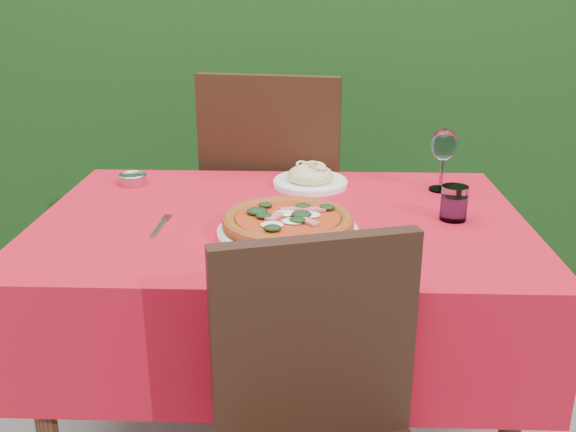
{
  "coord_description": "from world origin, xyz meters",
  "views": [
    {
      "loc": [
        0.07,
        -1.57,
        1.32
      ],
      "look_at": [
        0.02,
        -0.05,
        0.77
      ],
      "focal_mm": 40.0,
      "sensor_mm": 36.0,
      "label": 1
    }
  ],
  "objects_px": {
    "water_glass": "(454,205)",
    "steel_ramekin": "(133,180)",
    "chair_far": "(276,197)",
    "wine_glass": "(444,147)",
    "pizza_plate": "(288,225)",
    "fork": "(159,228)",
    "pasta_plate": "(310,178)"
  },
  "relations": [
    {
      "from": "chair_far",
      "to": "water_glass",
      "type": "relative_size",
      "value": 11.67
    },
    {
      "from": "pizza_plate",
      "to": "steel_ramekin",
      "type": "distance_m",
      "value": 0.63
    },
    {
      "from": "pizza_plate",
      "to": "water_glass",
      "type": "relative_size",
      "value": 3.95
    },
    {
      "from": "pasta_plate",
      "to": "steel_ramekin",
      "type": "xyz_separation_m",
      "value": [
        -0.54,
        -0.0,
        -0.01
      ]
    },
    {
      "from": "chair_far",
      "to": "wine_glass",
      "type": "height_order",
      "value": "chair_far"
    },
    {
      "from": "pasta_plate",
      "to": "water_glass",
      "type": "relative_size",
      "value": 2.5
    },
    {
      "from": "water_glass",
      "to": "wine_glass",
      "type": "bearing_deg",
      "value": 86.52
    },
    {
      "from": "wine_glass",
      "to": "steel_ramekin",
      "type": "relative_size",
      "value": 2.41
    },
    {
      "from": "pizza_plate",
      "to": "pasta_plate",
      "type": "relative_size",
      "value": 1.58
    },
    {
      "from": "water_glass",
      "to": "wine_glass",
      "type": "xyz_separation_m",
      "value": [
        0.02,
        0.25,
        0.09
      ]
    },
    {
      "from": "chair_far",
      "to": "wine_glass",
      "type": "bearing_deg",
      "value": 153.79
    },
    {
      "from": "pasta_plate",
      "to": "fork",
      "type": "height_order",
      "value": "pasta_plate"
    },
    {
      "from": "chair_far",
      "to": "pasta_plate",
      "type": "height_order",
      "value": "chair_far"
    },
    {
      "from": "pasta_plate",
      "to": "fork",
      "type": "distance_m",
      "value": 0.53
    },
    {
      "from": "steel_ramekin",
      "to": "water_glass",
      "type": "bearing_deg",
      "value": -17.1
    },
    {
      "from": "chair_far",
      "to": "wine_glass",
      "type": "xyz_separation_m",
      "value": [
        0.5,
        -0.36,
        0.28
      ]
    },
    {
      "from": "water_glass",
      "to": "steel_ramekin",
      "type": "xyz_separation_m",
      "value": [
        -0.9,
        0.28,
        -0.03
      ]
    },
    {
      "from": "pasta_plate",
      "to": "wine_glass",
      "type": "xyz_separation_m",
      "value": [
        0.38,
        -0.03,
        0.11
      ]
    },
    {
      "from": "chair_far",
      "to": "steel_ramekin",
      "type": "xyz_separation_m",
      "value": [
        -0.42,
        -0.33,
        0.16
      ]
    },
    {
      "from": "wine_glass",
      "to": "pasta_plate",
      "type": "bearing_deg",
      "value": 175.07
    },
    {
      "from": "water_glass",
      "to": "steel_ramekin",
      "type": "height_order",
      "value": "water_glass"
    },
    {
      "from": "water_glass",
      "to": "wine_glass",
      "type": "height_order",
      "value": "wine_glass"
    },
    {
      "from": "wine_glass",
      "to": "fork",
      "type": "bearing_deg",
      "value": -155.68
    },
    {
      "from": "pizza_plate",
      "to": "fork",
      "type": "height_order",
      "value": "pizza_plate"
    },
    {
      "from": "wine_glass",
      "to": "steel_ramekin",
      "type": "distance_m",
      "value": 0.93
    },
    {
      "from": "chair_far",
      "to": "fork",
      "type": "relative_size",
      "value": 5.97
    },
    {
      "from": "chair_far",
      "to": "pizza_plate",
      "type": "distance_m",
      "value": 0.77
    },
    {
      "from": "pizza_plate",
      "to": "fork",
      "type": "distance_m",
      "value": 0.33
    },
    {
      "from": "pasta_plate",
      "to": "water_glass",
      "type": "bearing_deg",
      "value": -37.49
    },
    {
      "from": "pizza_plate",
      "to": "pasta_plate",
      "type": "height_order",
      "value": "same"
    },
    {
      "from": "steel_ramekin",
      "to": "wine_glass",
      "type": "bearing_deg",
      "value": -1.81
    },
    {
      "from": "pizza_plate",
      "to": "wine_glass",
      "type": "xyz_separation_m",
      "value": [
        0.44,
        0.38,
        0.1
      ]
    }
  ]
}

